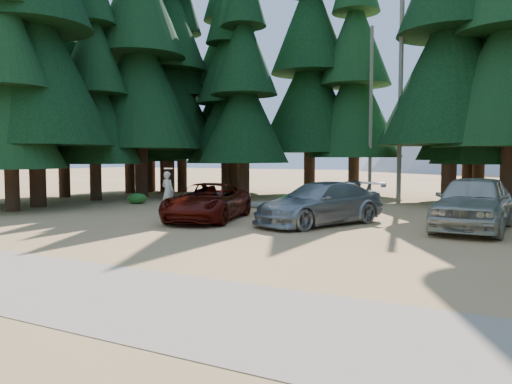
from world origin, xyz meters
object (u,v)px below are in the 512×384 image
log_left (289,206)px  log_mid (473,211)px  red_pickup (208,202)px  frisbee_player (168,191)px  silver_minivan_right (474,202)px  silver_minivan_center (320,203)px

log_left → log_mid: 8.04m
red_pickup → frisbee_player: size_ratio=2.92×
red_pickup → frisbee_player: (-1.94, 0.03, 0.35)m
frisbee_player → log_left: (3.05, 5.18, -0.92)m
frisbee_player → log_left: bearing=-114.9°
red_pickup → log_left: bearing=63.6°
red_pickup → log_mid: size_ratio=1.60×
silver_minivan_right → red_pickup: bearing=-164.7°
red_pickup → log_left: size_ratio=1.30×
red_pickup → log_mid: red_pickup is taller
red_pickup → log_left: red_pickup is taller
red_pickup → silver_minivan_right: 9.55m
log_mid → silver_minivan_center: bearing=-86.0°
log_left → silver_minivan_center: bearing=-66.1°
frisbee_player → silver_minivan_right: bearing=-164.6°
log_left → frisbee_player: bearing=-132.8°
red_pickup → silver_minivan_right: bearing=-2.4°
silver_minivan_right → log_left: (-8.23, 3.22, -0.79)m
red_pickup → silver_minivan_right: (9.33, 1.99, 0.21)m
log_mid → frisbee_player: bearing=-106.2°
red_pickup → log_left: (1.11, 5.21, -0.57)m
silver_minivan_center → log_mid: (4.65, 6.14, -0.64)m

